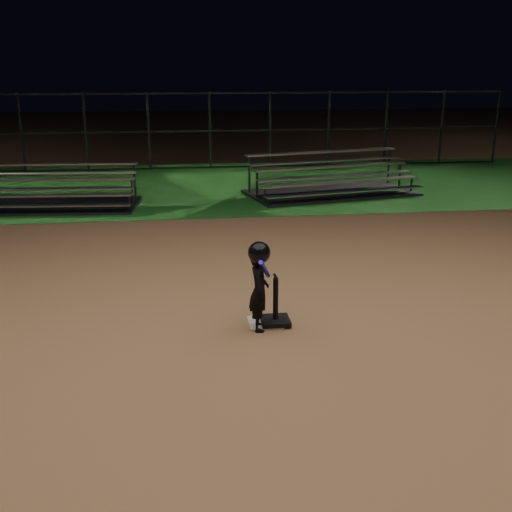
{
  "coord_description": "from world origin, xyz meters",
  "views": [
    {
      "loc": [
        -1.1,
        -7.6,
        3.37
      ],
      "look_at": [
        0.0,
        1.0,
        0.65
      ],
      "focal_mm": 43.15,
      "sensor_mm": 36.0,
      "label": 1
    }
  ],
  "objects": [
    {
      "name": "home_plate",
      "position": [
        0.0,
        0.0,
        0.01
      ],
      "size": [
        0.45,
        0.45,
        0.02
      ],
      "primitive_type": "cube",
      "color": "beige",
      "rests_on": "ground"
    },
    {
      "name": "backstop_fence",
      "position": [
        0.0,
        13.0,
        1.25
      ],
      "size": [
        20.08,
        0.08,
        2.5
      ],
      "color": "#38383D",
      "rests_on": "ground"
    },
    {
      "name": "ground",
      "position": [
        0.0,
        0.0,
        0.0
      ],
      "size": [
        80.0,
        80.0,
        0.0
      ],
      "primitive_type": "plane",
      "color": "#A7754B",
      "rests_on": "ground"
    },
    {
      "name": "grass_strip",
      "position": [
        0.0,
        10.0,
        0.01
      ],
      "size": [
        60.0,
        8.0,
        0.01
      ],
      "primitive_type": "cube",
      "color": "#1D5C1E",
      "rests_on": "ground"
    },
    {
      "name": "child_batter",
      "position": [
        -0.11,
        -0.17,
        0.64
      ],
      "size": [
        0.4,
        0.61,
        1.21
      ],
      "rotation": [
        0.0,
        0.0,
        1.52
      ],
      "color": "black",
      "rests_on": "ground"
    },
    {
      "name": "batting_tee",
      "position": [
        0.13,
        -0.04,
        0.13
      ],
      "size": [
        0.38,
        0.38,
        0.64
      ],
      "color": "black",
      "rests_on": "home_plate"
    },
    {
      "name": "bleacher_right",
      "position": [
        2.98,
        8.31,
        0.22
      ],
      "size": [
        4.76,
        3.02,
        1.08
      ],
      "rotation": [
        0.0,
        0.0,
        0.21
      ],
      "color": "silver",
      "rests_on": "ground"
    },
    {
      "name": "bleacher_left",
      "position": [
        -4.18,
        7.65,
        0.21
      ],
      "size": [
        4.19,
        2.26,
        0.99
      ],
      "rotation": [
        0.0,
        0.0,
        -0.07
      ],
      "color": "#A4A4A9",
      "rests_on": "ground"
    }
  ]
}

